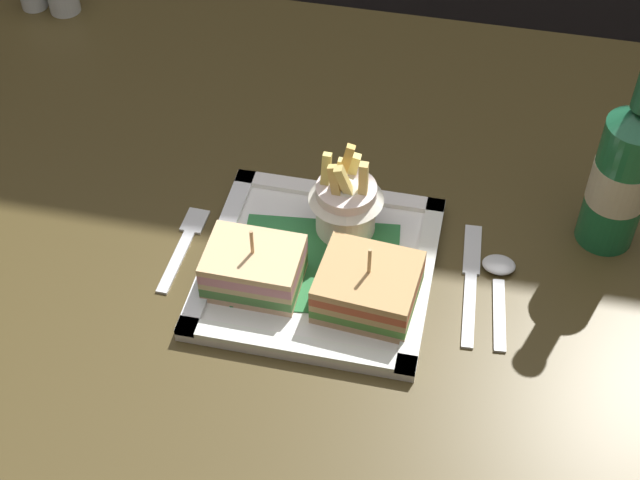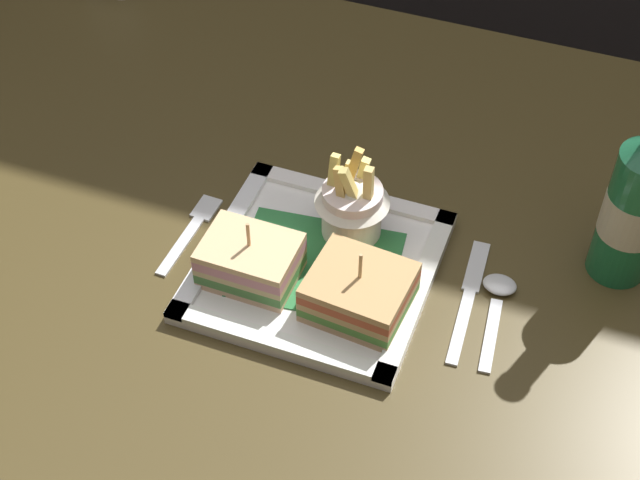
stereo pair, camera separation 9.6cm
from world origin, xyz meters
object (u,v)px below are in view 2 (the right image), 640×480
object	(u,v)px
sandwich_half_left	(250,261)
fork	(192,229)
fries_cup	(352,202)
spoon	(498,297)
dining_table	(322,319)
knife	(469,295)
sandwich_half_right	(359,292)
beer_bottle	(637,203)
square_plate	(317,267)

from	to	relation	value
sandwich_half_left	fork	distance (m)	0.11
fries_cup	spoon	world-z (taller)	fries_cup
dining_table	sandwich_half_left	bearing A→B (deg)	-137.39
knife	spoon	bearing A→B (deg)	8.06
dining_table	sandwich_half_left	size ratio (longest dim) A/B	13.35
sandwich_half_right	fries_cup	size ratio (longest dim) A/B	0.96
beer_bottle	sandwich_half_left	bearing A→B (deg)	-156.40
fries_cup	spoon	distance (m)	0.18
sandwich_half_left	beer_bottle	size ratio (longest dim) A/B	0.38
sandwich_half_left	spoon	bearing A→B (deg)	15.04
fork	knife	bearing A→B (deg)	2.99
dining_table	sandwich_half_right	world-z (taller)	sandwich_half_right
fork	spoon	distance (m)	0.34
sandwich_half_right	dining_table	bearing A→B (deg)	137.51
square_plate	sandwich_half_right	size ratio (longest dim) A/B	2.29
fries_cup	square_plate	bearing A→B (deg)	-106.35
square_plate	sandwich_half_left	distance (m)	0.07
sandwich_half_right	knife	distance (m)	0.12
fork	knife	size ratio (longest dim) A/B	0.74
beer_bottle	fork	size ratio (longest dim) A/B	2.03
square_plate	beer_bottle	distance (m)	0.33
dining_table	square_plate	bearing A→B (deg)	-89.52
sandwich_half_right	knife	xyz separation A→B (m)	(0.10, 0.06, -0.03)
sandwich_half_left	fries_cup	distance (m)	0.12
spoon	beer_bottle	bearing A→B (deg)	39.52
beer_bottle	dining_table	bearing A→B (deg)	-161.19
fries_cup	beer_bottle	size ratio (longest dim) A/B	0.42
sandwich_half_right	fries_cup	xyz separation A→B (m)	(-0.04, 0.10, 0.02)
dining_table	fries_cup	world-z (taller)	fries_cup
beer_bottle	fork	bearing A→B (deg)	-166.32
sandwich_half_left	fork	size ratio (longest dim) A/B	0.77
dining_table	knife	bearing A→B (deg)	2.93
square_plate	spoon	distance (m)	0.19
sandwich_half_left	spoon	world-z (taller)	sandwich_half_left
fries_cup	fork	world-z (taller)	fries_cup
dining_table	sandwich_half_right	distance (m)	0.16
sandwich_half_right	fork	distance (m)	0.21
sandwich_half_left	beer_bottle	world-z (taller)	beer_bottle
beer_bottle	spoon	size ratio (longest dim) A/B	2.04
sandwich_half_right	spoon	world-z (taller)	sandwich_half_right
fries_cup	beer_bottle	xyz separation A→B (m)	(0.27, 0.06, 0.04)
knife	sandwich_half_right	bearing A→B (deg)	-148.14
fries_cup	spoon	bearing A→B (deg)	-10.12
spoon	sandwich_half_right	bearing A→B (deg)	-152.76
sandwich_half_right	fries_cup	bearing A→B (deg)	113.41
square_plate	beer_bottle	xyz separation A→B (m)	(0.29, 0.11, 0.09)
dining_table	fries_cup	bearing A→B (deg)	68.05
dining_table	beer_bottle	world-z (taller)	beer_bottle
spoon	sandwich_half_left	bearing A→B (deg)	-164.96
sandwich_half_right	fork	size ratio (longest dim) A/B	0.83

